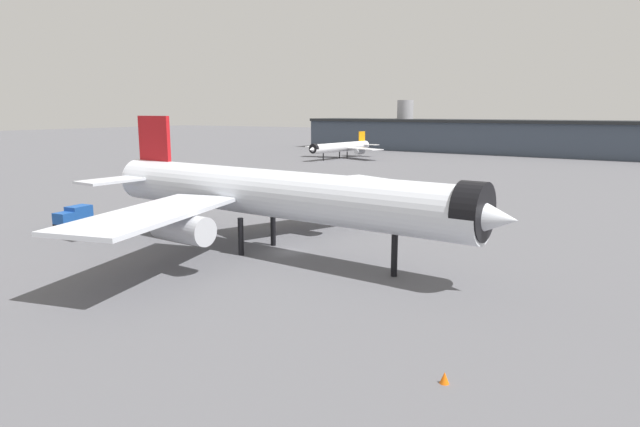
% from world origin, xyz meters
% --- Properties ---
extents(ground, '(900.00, 900.00, 0.00)m').
position_xyz_m(ground, '(0.00, 0.00, 0.00)').
color(ground, '#56565B').
extents(airliner_near_gate, '(57.74, 52.46, 16.18)m').
position_xyz_m(airliner_near_gate, '(-1.60, -1.15, 7.13)').
color(airliner_near_gate, silver).
rests_on(airliner_near_gate, ground).
extents(airliner_far_taxiway, '(32.53, 35.89, 9.34)m').
position_xyz_m(airliner_far_taxiway, '(-57.66, 121.34, 4.11)').
color(airliner_far_taxiway, white).
rests_on(airliner_far_taxiway, ground).
extents(terminal_building, '(245.27, 42.15, 21.59)m').
position_xyz_m(terminal_building, '(20.45, 171.12, 6.86)').
color(terminal_building, '#3D4756').
rests_on(terminal_building, ground).
extents(service_truck_front, '(2.92, 5.65, 3.00)m').
position_xyz_m(service_truck_front, '(-35.45, -3.42, 1.59)').
color(service_truck_front, black).
rests_on(service_truck_front, ground).
extents(traffic_cone_near_nose, '(0.61, 0.61, 0.76)m').
position_xyz_m(traffic_cone_near_nose, '(26.62, -22.32, 0.38)').
color(traffic_cone_near_nose, '#F2600C').
rests_on(traffic_cone_near_nose, ground).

